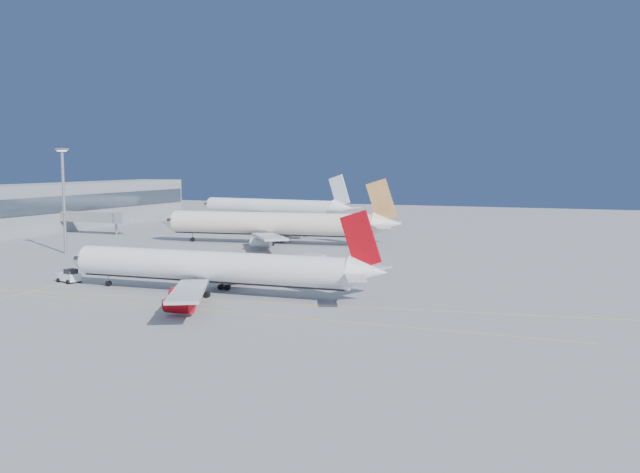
{
  "coord_description": "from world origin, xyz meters",
  "views": [
    {
      "loc": [
        49.57,
        -105.11,
        21.97
      ],
      "look_at": [
        -2.58,
        28.06,
        7.0
      ],
      "focal_mm": 40.0,
      "sensor_mm": 36.0,
      "label": 1
    }
  ],
  "objects": [
    {
      "name": "terminal",
      "position": [
        -114.93,
        85.0,
        7.51
      ],
      "size": [
        18.4,
        110.0,
        15.0
      ],
      "color": "gray",
      "rests_on": "ground"
    },
    {
      "name": "jet_bridge",
      "position": [
        -93.11,
        72.0,
        5.17
      ],
      "size": [
        23.6,
        3.6,
        6.9
      ],
      "color": "gray",
      "rests_on": "ground"
    },
    {
      "name": "light_mast",
      "position": [
        -70.01,
        31.48,
        14.91
      ],
      "size": [
        2.18,
        2.18,
        25.26
      ],
      "color": "gray",
      "rests_on": "ground"
    },
    {
      "name": "airliner_third",
      "position": [
        -61.39,
        131.0,
        5.37
      ],
      "size": [
        66.1,
        60.44,
        17.74
      ],
      "rotation": [
        0.0,
        0.0,
        -0.14
      ],
      "color": "white",
      "rests_on": "ground"
    },
    {
      "name": "pushback_tug",
      "position": [
        -40.24,
        -1.83,
        1.19
      ],
      "size": [
        5.02,
        3.85,
        2.56
      ],
      "rotation": [
        0.0,
        0.0,
        -0.3
      ],
      "color": "white",
      "rests_on": "ground"
    },
    {
      "name": "airliner_etihad",
      "position": [
        -30.76,
        67.63,
        5.43
      ],
      "size": [
        68.39,
        62.79,
        17.85
      ],
      "rotation": [
        0.0,
        0.0,
        0.12
      ],
      "color": "beige",
      "rests_on": "ground"
    },
    {
      "name": "ground",
      "position": [
        0.0,
        0.0,
        0.0
      ],
      "size": [
        500.0,
        500.0,
        0.0
      ],
      "primitive_type": "plane",
      "color": "slate",
      "rests_on": "ground"
    },
    {
      "name": "taxiway_lines",
      "position": [
        -14.71,
        6.34,
        0.01
      ],
      "size": [
        118.86,
        140.0,
        0.02
      ],
      "color": "#E3AE0C",
      "rests_on": "ground"
    },
    {
      "name": "airliner_virgin",
      "position": [
        -9.51,
        -1.89,
        4.44
      ],
      "size": [
        59.56,
        53.58,
        14.71
      ],
      "rotation": [
        0.0,
        0.0,
        0.03
      ],
      "color": "white",
      "rests_on": "ground"
    }
  ]
}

